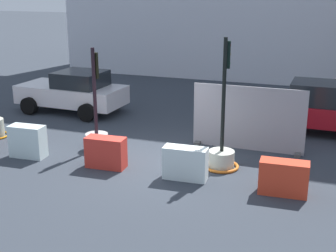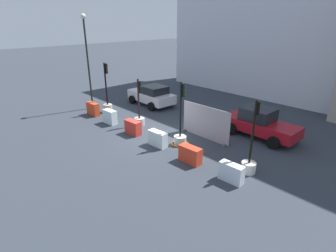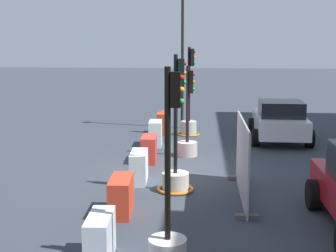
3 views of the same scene
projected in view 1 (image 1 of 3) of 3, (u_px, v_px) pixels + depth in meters
The scene contains 10 objects.
ground_plane at pixel (156, 161), 12.52m from camera, with size 120.00×120.00×0.00m, color #313741.
traffic_light_1 at pixel (97, 131), 13.32m from camera, with size 0.66×0.66×2.96m.
traffic_light_2 at pixel (222, 150), 11.97m from camera, with size 0.93×0.93×3.40m.
construction_barrier_1 at pixel (28, 141), 12.74m from camera, with size 1.01×0.49×0.90m.
construction_barrier_2 at pixel (106, 152), 12.01m from camera, with size 1.06×0.50×0.82m.
construction_barrier_3 at pixel (185, 163), 11.29m from camera, with size 1.11×0.47×0.82m.
construction_barrier_4 at pixel (284, 178), 10.47m from camera, with size 1.12×0.51×0.80m.
car_red_compact at pixel (323, 109), 14.73m from camera, with size 4.28×2.11×1.65m.
car_white_van at pixel (74, 92), 17.22m from camera, with size 4.08×2.30×1.56m.
site_fence_panel at pixel (248, 120), 13.18m from camera, with size 3.25×0.50×1.88m.
Camera 1 is at (4.25, -10.88, 4.62)m, focal length 49.06 mm.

